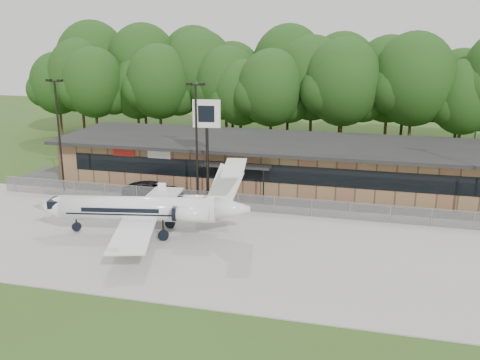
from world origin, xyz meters
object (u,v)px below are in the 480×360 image
(business_jet, at_px, (147,210))
(pole_sign, at_px, (207,125))
(suv, at_px, (154,191))
(terminal, at_px, (272,161))

(business_jet, distance_m, pole_sign, 9.92)
(suv, bearing_deg, pole_sign, -81.14)
(terminal, height_order, suv, terminal)
(business_jet, xyz_separation_m, pole_sign, (1.92, 8.45, 4.83))
(suv, bearing_deg, terminal, -46.18)
(terminal, distance_m, business_jet, 16.74)
(pole_sign, bearing_deg, terminal, 52.55)
(terminal, relative_size, pole_sign, 4.64)
(terminal, relative_size, business_jet, 2.57)
(terminal, relative_size, suv, 7.56)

